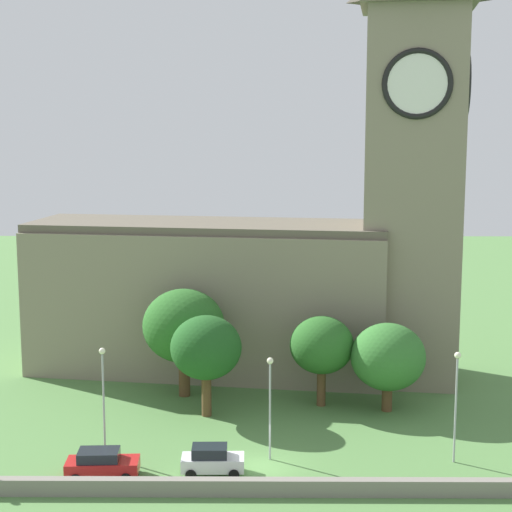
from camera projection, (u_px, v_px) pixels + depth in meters
ground_plane at (261, 394)px, 69.57m from camera, size 200.00×200.00×0.00m
church at (279, 252)px, 74.15m from camera, size 39.71×15.41×36.85m
quay_barrier at (261, 487)px, 50.54m from camera, size 59.10×0.70×1.05m
car_red at (102, 464)px, 53.10m from camera, size 4.70×2.48×1.80m
car_white at (212, 460)px, 53.50m from camera, size 4.06×2.13×1.92m
streetlamp_west_mid at (103, 386)px, 55.66m from camera, size 0.44×0.44×7.65m
streetlamp_central at (270, 392)px, 55.35m from camera, size 0.44×0.44×7.08m
streetlamp_east_mid at (456, 390)px, 54.84m from camera, size 0.44×0.44×7.59m
tree_churchyard at (184, 326)px, 68.34m from camera, size 6.75×6.75×9.02m
tree_riverside_east at (206, 348)px, 63.67m from camera, size 5.48×5.48×7.91m
tree_by_tower at (322, 345)px, 66.09m from camera, size 5.10×5.10×7.30m
tree_riverside_west at (388, 357)px, 64.93m from camera, size 5.86×5.86×7.03m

